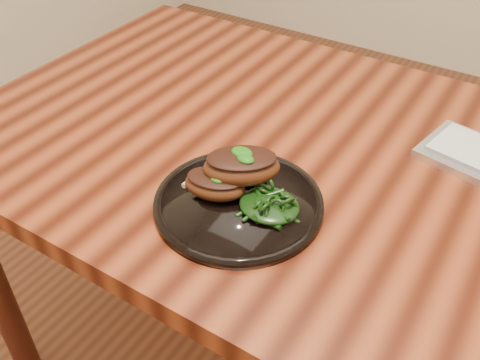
# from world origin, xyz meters

# --- Properties ---
(desk) EXTENTS (1.60, 0.80, 0.75)m
(desk) POSITION_xyz_m (0.00, 0.00, 0.67)
(desk) COLOR #351006
(desk) RESTS_ON ground
(plate) EXTENTS (0.26, 0.26, 0.02)m
(plate) POSITION_xyz_m (-0.18, -0.19, 0.76)
(plate) COLOR black
(plate) RESTS_ON desk
(lamb_chop_front) EXTENTS (0.11, 0.08, 0.04)m
(lamb_chop_front) POSITION_xyz_m (-0.21, -0.20, 0.79)
(lamb_chop_front) COLOR #49200E
(lamb_chop_front) RESTS_ON plate
(lamb_chop_back) EXTENTS (0.14, 0.13, 0.05)m
(lamb_chop_back) POSITION_xyz_m (-0.19, -0.17, 0.81)
(lamb_chop_back) COLOR #49200E
(lamb_chop_back) RESTS_ON plate
(herb_smear) EXTENTS (0.09, 0.06, 0.01)m
(herb_smear) POSITION_xyz_m (-0.21, -0.14, 0.77)
(herb_smear) COLOR #0B4607
(herb_smear) RESTS_ON plate
(greens_heap) EXTENTS (0.09, 0.09, 0.03)m
(greens_heap) POSITION_xyz_m (-0.13, -0.19, 0.78)
(greens_heap) COLOR black
(greens_heap) RESTS_ON plate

